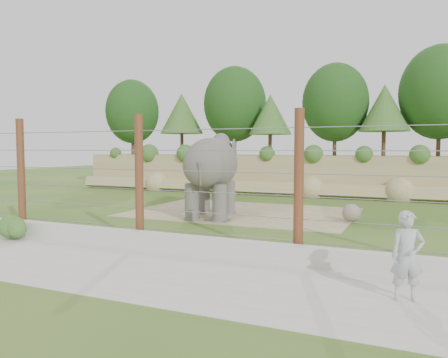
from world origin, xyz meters
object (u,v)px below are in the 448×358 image
at_px(elephant, 211,176).
at_px(zookeeper, 407,256).
at_px(stone_ball, 351,213).
at_px(barrier_fence, 139,180).

bearing_deg(elephant, zookeeper, -56.45).
xyz_separation_m(stone_ball, barrier_fence, (-5.50, -6.63, 1.61)).
height_order(stone_ball, zookeeper, zookeeper).
xyz_separation_m(elephant, zookeeper, (7.89, -7.78, -0.90)).
distance_m(barrier_fence, zookeeper, 8.09).
bearing_deg(stone_ball, barrier_fence, -129.68).
distance_m(elephant, barrier_fence, 5.57).
relative_size(elephant, barrier_fence, 0.22).
bearing_deg(stone_ball, elephant, -169.36).
height_order(barrier_fence, zookeeper, barrier_fence).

